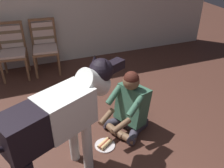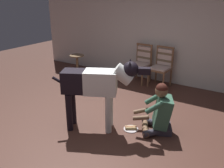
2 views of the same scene
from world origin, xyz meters
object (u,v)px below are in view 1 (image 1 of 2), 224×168
at_px(person_sitting_on_floor, 130,107).
at_px(hot_dog_on_plate, 105,144).
at_px(dining_chair_right_of_pair, 45,44).
at_px(dining_chair_left_of_pair, 12,48).
at_px(large_dog, 61,116).

bearing_deg(person_sitting_on_floor, hot_dog_on_plate, -153.68).
height_order(dining_chair_right_of_pair, hot_dog_on_plate, dining_chair_right_of_pair).
height_order(dining_chair_left_of_pair, hot_dog_on_plate, dining_chair_left_of_pair).
xyz_separation_m(dining_chair_left_of_pair, hot_dog_on_plate, (0.94, -2.31, -0.52)).
bearing_deg(dining_chair_left_of_pair, person_sitting_on_floor, -57.13).
distance_m(dining_chair_right_of_pair, large_dog, 2.58).
distance_m(dining_chair_left_of_pair, large_dog, 2.61).
bearing_deg(person_sitting_on_floor, dining_chair_right_of_pair, 110.71).
relative_size(dining_chair_left_of_pair, dining_chair_right_of_pair, 1.00).
bearing_deg(dining_chair_right_of_pair, person_sitting_on_floor, -69.29).
bearing_deg(dining_chair_left_of_pair, large_dog, -80.49).
xyz_separation_m(dining_chair_right_of_pair, large_dog, (-0.13, -2.56, 0.27)).
relative_size(large_dog, hot_dog_on_plate, 5.78).
relative_size(dining_chair_left_of_pair, person_sitting_on_floor, 1.13).
distance_m(dining_chair_left_of_pair, dining_chair_right_of_pair, 0.56).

